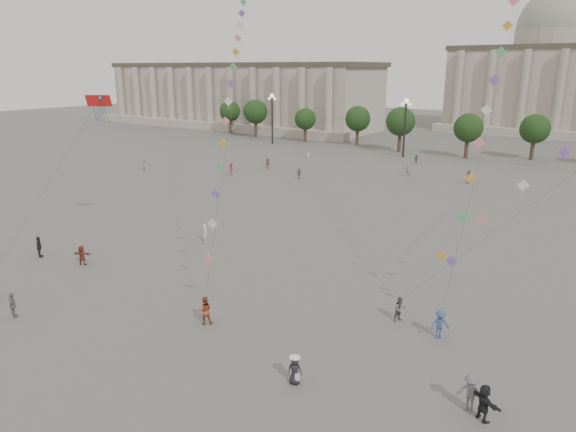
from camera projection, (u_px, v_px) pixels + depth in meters
The scene contains 26 objects.
ground at pixel (188, 339), 31.47m from camera, with size 360.00×360.00×0.00m, color #585653.
hall_west at pixel (237, 95), 144.22m from camera, with size 84.00×26.22×17.20m.
hall_central at pixel (554, 74), 129.58m from camera, with size 48.30×34.30×35.50m.
tree_row at pixel (501, 129), 91.59m from camera, with size 137.12×5.12×8.00m.
lamp_post_far_west at pixel (272, 109), 109.27m from camera, with size 2.00×0.90×10.65m.
lamp_post_mid_west at pixel (405, 117), 92.90m from camera, with size 2.00×0.90×10.65m.
person_crowd_0 at pixel (416, 159), 88.12m from camera, with size 0.95×0.40×1.62m, color #365779.
person_crowd_1 at pixel (145, 165), 82.57m from camera, with size 0.85×0.66×1.76m, color #BABAB6.
person_crowd_2 at pixel (268, 164), 83.63m from camera, with size 1.16×0.66×1.79m, color maroon.
person_crowd_3 at pixel (484, 403), 24.03m from camera, with size 1.72×0.55×1.86m, color black.
person_crowd_4 at pixel (408, 170), 78.49m from camera, with size 1.77×0.57×1.91m, color beige.
person_crowd_6 at pixel (470, 393), 24.71m from camera, with size 1.25×0.72×1.93m, color #5B5C5F.
person_crowd_10 at pixel (308, 156), 91.62m from camera, with size 0.55×0.36×1.51m, color silver.
person_crowd_12 at pixel (469, 177), 73.45m from camera, with size 1.76×0.56×1.90m, color slate.
person_crowd_13 at pixel (205, 233), 48.66m from camera, with size 0.66×0.43×1.80m, color white.
person_crowd_16 at pixel (299, 174), 76.30m from camera, with size 0.94×0.39×1.60m, color slate.
person_crowd_17 at pixel (231, 169), 78.84m from camera, with size 1.26×0.72×1.94m, color maroon.
tourist_1 at pixel (39, 247), 44.80m from camera, with size 1.11×0.46×1.89m, color black.
tourist_2 at pixel (82, 255), 43.08m from camera, with size 1.58×0.50×1.71m, color brown.
tourist_3 at pixel (13, 305), 33.99m from camera, with size 1.02×0.42×1.74m, color slate.
kite_flyer_0 at pixel (205, 310), 33.12m from camera, with size 0.92×0.72×1.89m, color #953E28.
kite_flyer_1 at pixel (440, 324), 31.38m from camera, with size 1.19×0.68×1.84m, color #344576.
kite_flyer_2 at pixel (400, 309), 33.54m from camera, with size 0.81×0.63×1.67m, color #58575C.
hat_person at pixel (295, 369), 26.83m from camera, with size 0.88×0.69×1.69m.
dragon_kite at pixel (99, 110), 45.44m from camera, with size 3.05×7.45×18.02m.
kite_train_west at pixel (242, 20), 52.90m from camera, with size 27.60×41.06×61.57m.
Camera 1 is at (21.03, -19.63, 16.07)m, focal length 32.00 mm.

